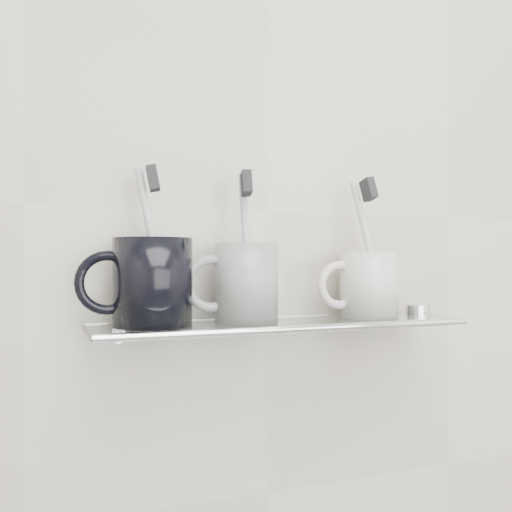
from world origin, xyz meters
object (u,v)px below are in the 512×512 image
mug_left (153,282)px  mug_center (246,283)px  shelf_glass (284,324)px  mug_right (369,284)px

mug_left → mug_center: 0.12m
shelf_glass → mug_right: (0.13, 0.00, 0.05)m
mug_left → mug_center: size_ratio=1.06×
shelf_glass → mug_left: bearing=178.3°
mug_center → mug_right: (0.18, 0.00, -0.00)m
mug_left → mug_center: mug_left is taller
mug_right → mug_left: bearing=-176.0°
shelf_glass → mug_center: bearing=174.4°
shelf_glass → mug_right: size_ratio=5.40×
shelf_glass → mug_center: mug_center is taller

